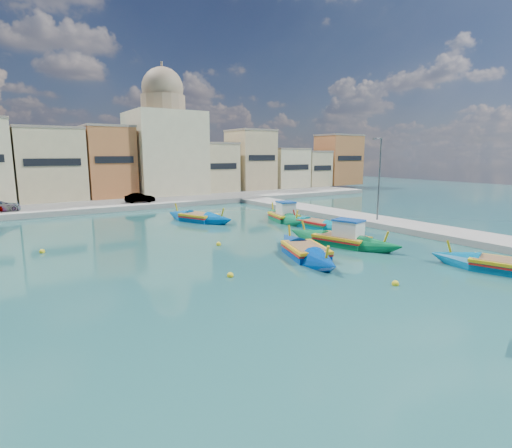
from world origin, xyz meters
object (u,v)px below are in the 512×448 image
object	(u,v)px
luzzu_green	(199,218)
luzzu_cyan_south	(503,267)
luzzu_cyan_mid	(316,225)
luzzu_blue_south	(306,253)
church_block	(165,141)
quay_street_lamp	(379,178)
luzzu_turquoise_cabin	(342,240)
luzzu_blue_cabin	(284,217)

from	to	relation	value
luzzu_green	luzzu_cyan_south	bearing A→B (deg)	-74.48
luzzu_cyan_mid	luzzu_green	xyz separation A→B (m)	(-7.26, 9.02, 0.04)
luzzu_cyan_mid	luzzu_cyan_south	world-z (taller)	luzzu_cyan_south
luzzu_blue_south	luzzu_cyan_south	bearing A→B (deg)	-50.60
church_block	luzzu_blue_south	bearing A→B (deg)	-98.22
quay_street_lamp	luzzu_turquoise_cabin	world-z (taller)	quay_street_lamp
luzzu_turquoise_cabin	luzzu_blue_cabin	bearing A→B (deg)	74.61
quay_street_lamp	luzzu_turquoise_cabin	bearing A→B (deg)	-154.32
church_block	luzzu_cyan_south	world-z (taller)	church_block
quay_street_lamp	luzzu_cyan_mid	size ratio (longest dim) A/B	0.99
luzzu_blue_cabin	luzzu_cyan_south	xyz separation A→B (m)	(-0.26, -20.57, -0.10)
luzzu_turquoise_cabin	luzzu_blue_south	size ratio (longest dim) A/B	1.02
church_block	luzzu_cyan_mid	bearing A→B (deg)	-86.88
luzzu_blue_south	luzzu_cyan_south	size ratio (longest dim) A/B	1.14
luzzu_blue_cabin	luzzu_cyan_mid	distance (m)	4.67
luzzu_turquoise_cabin	luzzu_cyan_mid	xyz separation A→B (m)	(3.06, 6.16, -0.11)
luzzu_turquoise_cabin	luzzu_blue_south	distance (m)	4.50
luzzu_blue_south	luzzu_cyan_mid	bearing A→B (deg)	44.41
luzzu_cyan_south	quay_street_lamp	bearing A→B (deg)	66.60
luzzu_cyan_mid	luzzu_green	bearing A→B (deg)	128.83
luzzu_green	luzzu_cyan_south	distance (m)	25.87
luzzu_cyan_mid	luzzu_green	world-z (taller)	luzzu_green
luzzu_blue_cabin	luzzu_cyan_south	bearing A→B (deg)	-90.72
luzzu_cyan_mid	luzzu_cyan_south	size ratio (longest dim) A/B	0.99
church_block	quay_street_lamp	size ratio (longest dim) A/B	2.39
quay_street_lamp	luzzu_blue_south	bearing A→B (deg)	-157.91
luzzu_turquoise_cabin	luzzu_green	distance (m)	15.75
church_block	luzzu_green	size ratio (longest dim) A/B	2.19
church_block	luzzu_blue_cabin	size ratio (longest dim) A/B	2.18
luzzu_turquoise_cabin	luzzu_cyan_mid	world-z (taller)	luzzu_turquoise_cabin
luzzu_turquoise_cabin	luzzu_green	xyz separation A→B (m)	(-4.20, 15.18, -0.07)
quay_street_lamp	luzzu_cyan_south	distance (m)	15.74
church_block	luzzu_cyan_mid	xyz separation A→B (m)	(1.75, -32.05, -8.16)
luzzu_blue_cabin	luzzu_turquoise_cabin	bearing A→B (deg)	-105.39
quay_street_lamp	luzzu_turquoise_cabin	size ratio (longest dim) A/B	0.84
church_block	luzzu_cyan_mid	distance (m)	33.12
luzzu_turquoise_cabin	luzzu_blue_cabin	world-z (taller)	luzzu_blue_cabin
luzzu_cyan_mid	luzzu_cyan_south	xyz separation A→B (m)	(-0.34, -15.90, 0.02)
church_block	quay_street_lamp	bearing A→B (deg)	-77.65
luzzu_turquoise_cabin	luzzu_blue_south	xyz separation A→B (m)	(-4.36, -1.11, -0.08)
luzzu_blue_cabin	luzzu_cyan_mid	bearing A→B (deg)	-88.99
luzzu_blue_south	luzzu_turquoise_cabin	bearing A→B (deg)	14.32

